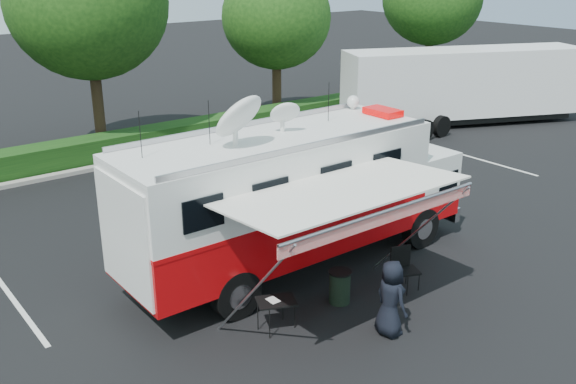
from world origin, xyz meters
The scene contains 10 objects.
ground_plane centered at (0.00, 0.00, 0.00)m, with size 120.00×120.00×0.00m, color black.
back_border centered at (1.14, 12.90, 5.00)m, with size 60.00×6.14×8.87m.
stall_lines centered at (-0.50, 3.00, 0.00)m, with size 24.12×5.50×0.01m.
command_truck centered at (-0.08, 0.00, 1.98)m, with size 9.62×2.65×4.62m.
awning centered at (-0.95, -2.75, 2.98)m, with size 5.25×2.71×3.17m.
person centered at (-0.52, -3.71, 0.00)m, with size 0.84×0.54×1.71m, color black.
folding_table centered at (-2.32, -2.09, 0.65)m, with size 0.99×0.87×0.71m.
folding_chair centered at (1.22, -2.50, 0.64)m, with size 0.67×0.71×1.08m.
trash_bin centered at (-0.47, -2.07, 0.40)m, with size 0.53×0.53×0.80m.
semi_trailer centered at (15.66, 7.10, 1.87)m, with size 11.49×6.87×3.55m.
Camera 1 is at (-9.53, -11.79, 7.64)m, focal length 40.00 mm.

